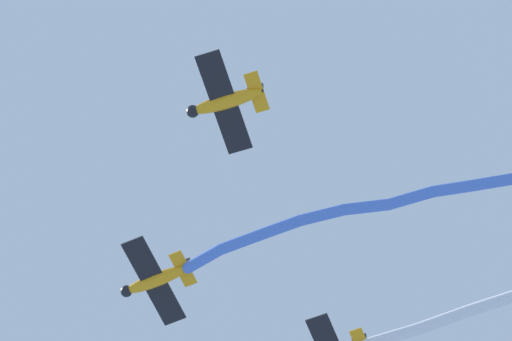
{
  "coord_description": "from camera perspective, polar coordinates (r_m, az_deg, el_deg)",
  "views": [
    {
      "loc": [
        -6.46,
        -26.41,
        1.99
      ],
      "look_at": [
        -0.65,
        -2.05,
        57.46
      ],
      "focal_mm": 78.52,
      "sensor_mm": 36.0,
      "label": 1
    }
  ],
  "objects": [
    {
      "name": "airplane_lead",
      "position": [
        64.26,
        -5.18,
        -5.59
      ],
      "size": [
        4.71,
        5.44,
        1.46
      ],
      "rotation": [
        0.0,
        0.0,
        2.5
      ],
      "color": "orange"
    },
    {
      "name": "smoke_trail_lead",
      "position": [
        62.44,
        6.53,
        -1.91
      ],
      "size": [
        20.8,
        11.84,
        1.26
      ],
      "color": "#4C75DB"
    },
    {
      "name": "airplane_left_wing",
      "position": [
        59.36,
        -1.6,
        3.52
      ],
      "size": [
        4.52,
        5.66,
        1.46
      ],
      "rotation": [
        0.0,
        0.0,
        2.6
      ],
      "color": "orange"
    }
  ]
}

